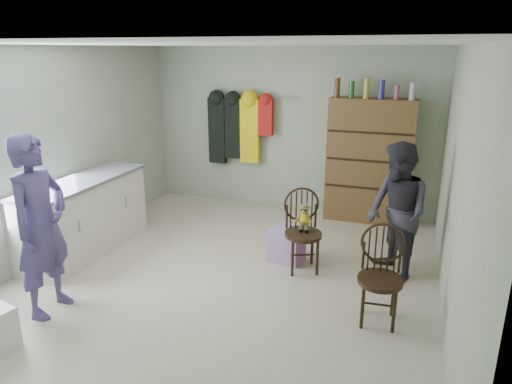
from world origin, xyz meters
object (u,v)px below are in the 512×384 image
at_px(counter, 84,216).
at_px(dresser, 369,161).
at_px(chair_far, 381,271).
at_px(chair_front, 303,225).

xyz_separation_m(counter, dresser, (3.20, 2.30, 0.44)).
xyz_separation_m(chair_far, dresser, (-0.42, 2.66, 0.41)).
height_order(counter, chair_far, counter).
relative_size(counter, chair_front, 1.95).
distance_m(counter, dresser, 3.96).
bearing_deg(dresser, chair_far, -81.09).
distance_m(counter, chair_front, 2.72).
relative_size(chair_far, dresser, 0.45).
relative_size(chair_front, dresser, 0.46).
distance_m(chair_far, dresser, 2.73).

